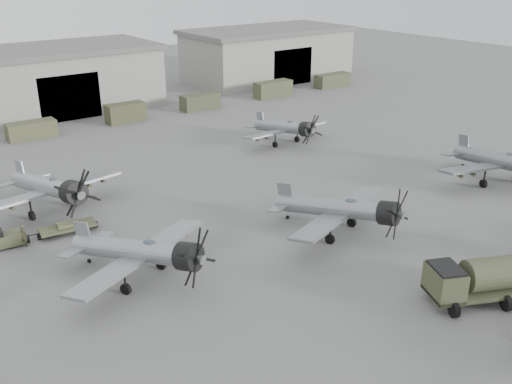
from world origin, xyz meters
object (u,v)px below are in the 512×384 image
aircraft_mid_1 (144,252)px  aircraft_mid_2 (344,209)px  aircraft_far_0 (51,188)px  aircraft_mid_3 (504,162)px  ground_crew (24,235)px  aircraft_far_1 (287,128)px  tug_trailer (32,234)px  fuel_tanker (486,277)px

aircraft_mid_1 → aircraft_mid_2: bearing=-34.9°
aircraft_mid_1 → aircraft_far_0: aircraft_far_0 is taller
aircraft_mid_3 → ground_crew: bearing=176.7°
aircraft_mid_2 → ground_crew: size_ratio=6.67×
aircraft_far_1 → tug_trailer: (-30.90, -7.13, -1.46)m
aircraft_mid_2 → aircraft_far_0: 24.10m
aircraft_mid_2 → aircraft_far_1: aircraft_mid_2 is taller
aircraft_mid_1 → aircraft_mid_2: aircraft_mid_1 is taller
aircraft_far_0 → ground_crew: aircraft_far_0 is taller
aircraft_far_0 → tug_trailer: size_ratio=1.70×
aircraft_far_1 → ground_crew: size_ratio=6.17×
aircraft_mid_1 → fuel_tanker: 21.74m
aircraft_far_0 → aircraft_far_1: aircraft_far_0 is taller
fuel_tanker → aircraft_mid_3: bearing=53.9°
ground_crew → aircraft_mid_1: bearing=-175.3°
aircraft_mid_3 → aircraft_mid_1: bearing=-170.7°
tug_trailer → ground_crew: (-0.71, -0.53, 0.33)m
tug_trailer → ground_crew: ground_crew is taller
aircraft_mid_1 → tug_trailer: bearing=88.0°
fuel_tanker → tug_trailer: 32.33m
aircraft_far_0 → tug_trailer: (-3.04, -4.11, -1.75)m
aircraft_mid_1 → aircraft_mid_2: 15.67m
aircraft_mid_1 → aircraft_far_0: 14.60m
aircraft_far_1 → fuel_tanker: bearing=-109.7°
aircraft_far_1 → fuel_tanker: aircraft_far_1 is taller
fuel_tanker → ground_crew: 32.36m
aircraft_far_0 → fuel_tanker: aircraft_far_0 is taller
aircraft_mid_2 → aircraft_far_1: bearing=43.3°
aircraft_far_0 → ground_crew: size_ratio=7.16×
aircraft_mid_3 → aircraft_far_0: aircraft_mid_3 is taller
aircraft_mid_3 → tug_trailer: aircraft_mid_3 is taller
aircraft_mid_1 → fuel_tanker: size_ratio=1.48×
aircraft_mid_1 → aircraft_mid_2: (15.40, -2.90, -0.02)m
aircraft_far_1 → fuel_tanker: 34.01m
aircraft_mid_2 → fuel_tanker: size_ratio=1.50×
aircraft_far_1 → ground_crew: bearing=-167.8°
aircraft_mid_3 → tug_trailer: size_ratio=1.71×
aircraft_mid_2 → aircraft_far_1: 23.34m
aircraft_mid_1 → ground_crew: bearing=92.4°
aircraft_mid_2 → aircraft_far_0: (-16.63, 17.45, 0.14)m
aircraft_mid_3 → ground_crew: size_ratio=7.18×
aircraft_mid_1 → fuel_tanker: bearing=-66.9°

